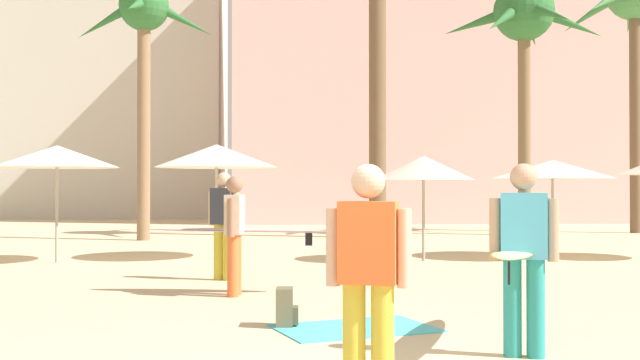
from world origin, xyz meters
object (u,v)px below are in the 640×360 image
at_px(palm_tree_left, 144,32).
at_px(person_near_left, 235,230).
at_px(person_far_right, 224,221).
at_px(backpack, 286,308).
at_px(person_far_left, 368,272).
at_px(person_mid_right, 519,251).
at_px(palm_tree_right, 635,9).
at_px(palm_tree_far_right, 524,25).
at_px(cafe_umbrella_3, 423,168).
at_px(cafe_umbrella_4, 216,156).
at_px(cafe_umbrella_5, 552,169).
at_px(cafe_umbrella_0, 57,157).
at_px(beach_towel, 355,328).

height_order(palm_tree_left, person_near_left, palm_tree_left).
relative_size(palm_tree_left, person_far_right, 4.28).
distance_m(backpack, person_far_left, 3.15).
bearing_deg(person_mid_right, person_near_left, 51.28).
distance_m(palm_tree_right, person_near_left, 20.50).
distance_m(palm_tree_right, person_far_right, 19.46).
distance_m(backpack, person_far_right, 4.48).
relative_size(palm_tree_left, person_near_left, 2.82).
relative_size(palm_tree_left, person_far_left, 4.55).
bearing_deg(palm_tree_far_right, person_far_right, -127.93).
xyz_separation_m(palm_tree_left, person_mid_right, (5.83, -15.85, -5.16)).
relative_size(cafe_umbrella_3, person_far_right, 1.24).
height_order(cafe_umbrella_4, cafe_umbrella_5, cafe_umbrella_4).
bearing_deg(cafe_umbrella_0, cafe_umbrella_3, -1.29).
bearing_deg(palm_tree_left, cafe_umbrella_3, -45.45).
xyz_separation_m(palm_tree_right, cafe_umbrella_5, (-6.37, -9.06, -5.72)).
bearing_deg(cafe_umbrella_0, beach_towel, -56.33).
bearing_deg(person_near_left, cafe_umbrella_0, -43.97).
bearing_deg(beach_towel, palm_tree_right, 55.80).
xyz_separation_m(cafe_umbrella_5, backpack, (-5.98, -7.86, -1.71)).
bearing_deg(backpack, person_near_left, 107.16).
bearing_deg(cafe_umbrella_3, cafe_umbrella_5, 8.81).
bearing_deg(palm_tree_right, cafe_umbrella_4, -147.69).
xyz_separation_m(beach_towel, backpack, (-0.73, 0.18, 0.19)).
bearing_deg(person_far_right, cafe_umbrella_3, 160.76).
xyz_separation_m(person_near_left, person_far_left, (1.14, -5.59, 0.00)).
bearing_deg(person_near_left, cafe_umbrella_3, -118.53).
bearing_deg(person_mid_right, cafe_umbrella_4, 36.47).
relative_size(cafe_umbrella_4, person_near_left, 0.99).
xyz_separation_m(cafe_umbrella_0, cafe_umbrella_5, (10.41, 0.28, -0.24)).
relative_size(cafe_umbrella_5, person_far_right, 1.51).
bearing_deg(person_mid_right, cafe_umbrella_0, 53.28).
height_order(palm_tree_right, person_near_left, palm_tree_right).
height_order(palm_tree_right, palm_tree_far_right, palm_tree_right).
bearing_deg(person_mid_right, palm_tree_far_right, -1.51).
height_order(palm_tree_left, backpack, palm_tree_left).
bearing_deg(palm_tree_right, cafe_umbrella_0, -150.89).
distance_m(cafe_umbrella_0, person_far_left, 11.75).
bearing_deg(backpack, cafe_umbrella_0, 123.40).
height_order(cafe_umbrella_5, backpack, cafe_umbrella_5).
bearing_deg(backpack, cafe_umbrella_3, 70.60).
relative_size(palm_tree_left, person_mid_right, 2.64).
bearing_deg(person_near_left, palm_tree_left, -66.26).
bearing_deg(person_far_right, cafe_umbrella_5, 150.05).
distance_m(palm_tree_left, cafe_umbrella_3, 10.57).
bearing_deg(palm_tree_far_right, person_far_left, -112.02).
distance_m(palm_tree_right, cafe_umbrella_5, 12.47).
distance_m(cafe_umbrella_0, person_far_right, 4.94).
bearing_deg(cafe_umbrella_5, palm_tree_far_right, 74.87).
height_order(cafe_umbrella_0, cafe_umbrella_5, cafe_umbrella_0).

